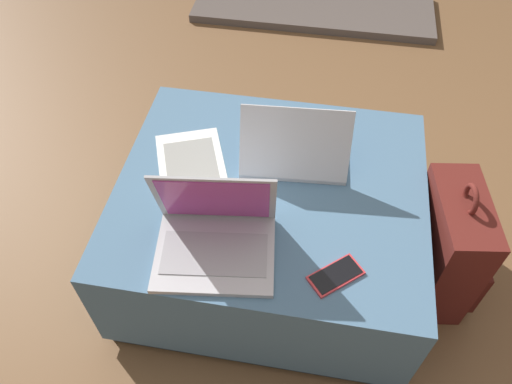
% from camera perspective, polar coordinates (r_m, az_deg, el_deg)
% --- Properties ---
extents(ground_plane, '(14.00, 14.00, 0.00)m').
position_cam_1_polar(ground_plane, '(1.89, 1.43, -7.67)').
color(ground_plane, brown).
extents(ottoman, '(0.96, 0.84, 0.42)m').
position_cam_1_polar(ottoman, '(1.71, 1.56, -3.93)').
color(ottoman, '#2A3D4E').
rests_on(ottoman, ground_plane).
extents(laptop_near, '(0.36, 0.30, 0.26)m').
position_cam_1_polar(laptop_near, '(1.38, -4.71, -4.90)').
color(laptop_near, '#B7B7BC').
rests_on(laptop_near, ottoman).
extents(laptop_far, '(0.35, 0.26, 0.23)m').
position_cam_1_polar(laptop_far, '(1.59, 4.40, 4.74)').
color(laptop_far, silver).
rests_on(laptop_far, ottoman).
extents(cell_phone, '(0.16, 0.15, 0.01)m').
position_cam_1_polar(cell_phone, '(1.38, 9.10, -9.38)').
color(cell_phone, red).
rests_on(cell_phone, ottoman).
extents(backpack, '(0.24, 0.35, 0.53)m').
position_cam_1_polar(backpack, '(1.76, 21.06, -6.20)').
color(backpack, '#5B1E19').
rests_on(backpack, ground_plane).
extents(paper_sheet, '(0.30, 0.35, 0.00)m').
position_cam_1_polar(paper_sheet, '(1.63, -7.42, 3.33)').
color(paper_sheet, white).
rests_on(paper_sheet, ottoman).
extents(fireplace_hearth, '(1.40, 0.50, 0.04)m').
position_cam_1_polar(fireplace_hearth, '(3.19, 6.60, 20.25)').
color(fireplace_hearth, '#564C47').
rests_on(fireplace_hearth, ground_plane).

